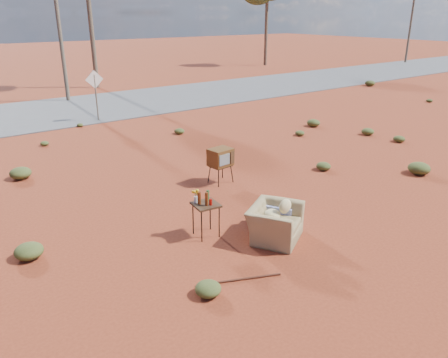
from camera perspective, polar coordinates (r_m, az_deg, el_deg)
ground at (r=9.41m, az=2.92°, el=-7.32°), size 140.00×140.00×0.00m
highway at (r=22.45m, az=-22.49°, el=7.95°), size 140.00×7.00×0.04m
armchair at (r=9.21m, az=6.74°, el=-4.94°), size 1.45×1.38×0.98m
tv_unit at (r=11.96m, az=-0.45°, el=2.81°), size 0.66×0.56×0.99m
side_table at (r=9.08m, az=-2.68°, el=-3.08°), size 0.58×0.58×1.03m
rusty_bar at (r=7.94m, az=2.01°, el=-12.99°), size 1.43×0.65×0.04m
road_sign at (r=19.80m, az=-16.49°, el=11.51°), size 0.78×0.06×2.19m
utility_pole_center at (r=24.96m, az=-20.85°, el=18.94°), size 1.40×0.20×8.00m
utility_pole_east at (r=46.01m, az=23.33°, el=18.94°), size 1.40×0.20×8.00m
scrub_patch at (r=12.44m, az=-13.13°, el=0.07°), size 17.49×8.07×0.33m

